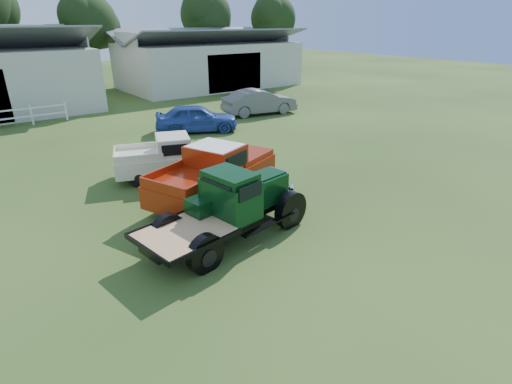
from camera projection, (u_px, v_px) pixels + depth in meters
ground at (275, 239)px, 11.87m from camera, size 120.00×120.00×0.00m
shed_right at (209, 58)px, 38.37m from camera, size 16.80×9.20×5.20m
tree_c at (91, 38)px, 37.04m from camera, size 5.40×5.40×9.00m
tree_d at (207, 30)px, 44.76m from camera, size 6.00×6.00×10.00m
tree_e at (273, 31)px, 47.82m from camera, size 5.70×5.70×9.50m
vintage_flatbed at (228, 206)px, 11.51m from camera, size 5.48×2.86×2.07m
red_pickup at (214, 172)px, 14.20m from camera, size 5.87×3.95×2.00m
white_pickup at (172, 157)px, 16.27m from camera, size 4.97×3.30×1.70m
misc_car_blue at (197, 118)px, 23.00m from camera, size 5.01×3.73×1.59m
misc_car_grey at (259, 102)px, 27.32m from camera, size 5.33×2.69×1.68m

